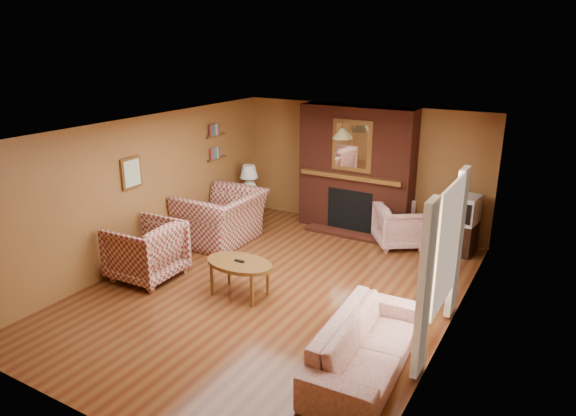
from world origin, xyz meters
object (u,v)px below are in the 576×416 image
Objects in this scene: fireplace at (356,171)px; floral_sofa at (367,345)px; crt_tv at (462,209)px; tv_stand at (459,237)px; plaid_armchair at (146,250)px; coffee_table at (239,265)px; plaid_loveseat at (221,217)px; floral_armchair at (400,226)px; table_lamp at (249,178)px; side_table at (250,207)px.

fireplace is 1.15× the size of floral_sofa.
floral_sofa is at bearing -92.18° from crt_tv.
tv_stand is 0.53m from crt_tv.
plaid_armchair reaches higher than coffee_table.
coffee_table is at bearing 43.40° from plaid_loveseat.
fireplace is at bearing 83.99° from coffee_table.
tv_stand is (1.00, 0.20, -0.09)m from floral_armchair.
plaid_loveseat is 2.36× the size of table_lamp.
floral_sofa is at bearing -41.90° from side_table.
plaid_armchair is 1.63× the size of table_lamp.
fireplace is at bearing 14.29° from side_table.
crt_tv reaches higher than tv_stand.
side_table is 4.20m from crt_tv.
coffee_table reaches higher than side_table.
plaid_loveseat is at bearing -151.43° from tv_stand.
side_table is (-2.10, -0.53, -0.91)m from fireplace.
plaid_armchair is at bearing -3.73° from plaid_loveseat.
crt_tv is (2.05, -0.19, -0.37)m from fireplace.
table_lamp reaches higher than plaid_loveseat.
floral_armchair is at bearing -20.34° from fireplace.
table_lamp is (-3.15, -0.15, 0.50)m from floral_armchair.
coffee_table is 4.01m from crt_tv.
coffee_table is 3.34m from side_table.
crt_tv is (4.15, 0.34, -0.07)m from table_lamp.
fireplace is 1.67× the size of plaid_loveseat.
fireplace is at bearing -179.39° from tv_stand.
table_lamp is (0.00, 0.00, 0.61)m from side_table.
coffee_table is 1.81× the size of crt_tv.
floral_armchair reaches higher than coffee_table.
table_lamp is (-0.25, 1.29, 0.41)m from plaid_loveseat.
crt_tv is at bearing -84.24° from tv_stand.
plaid_armchair is 3.09m from side_table.
fireplace reaches higher than plaid_loveseat.
side_table is 0.95× the size of tv_stand.
fireplace is 2.91× the size of floral_armchair.
fireplace reaches higher than side_table.
floral_armchair is at bearing 9.92° from floral_sofa.
table_lamp is (-1.74, 2.84, 0.41)m from coffee_table.
floral_armchair is 1.03m from tv_stand.
side_table is (-0.25, 1.29, -0.20)m from plaid_loveseat.
crt_tv reaches higher than side_table.
table_lamp is at bearing -165.71° from fireplace.
crt_tv reaches higher than plaid_loveseat.
table_lamp is at bearing -179.05° from plaid_armchair.
floral_armchair is (3.00, 3.23, -0.08)m from plaid_armchair.
tv_stand is (2.05, -0.18, -0.90)m from fireplace.
floral_armchair is at bearing 2.67° from side_table.
floral_armchair is at bearing -168.86° from crt_tv.
crt_tv is at bearing -5.14° from floral_sofa.
side_table is at bearing -165.71° from fireplace.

